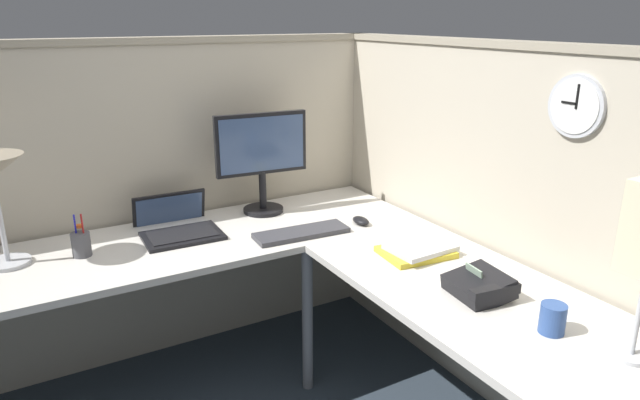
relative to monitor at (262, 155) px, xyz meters
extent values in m
cube|color=#B7AD99|center=(-0.54, 0.23, -0.25)|extent=(2.57, 0.10, 1.55)
cube|color=gray|center=(-0.54, 0.23, 0.54)|extent=(2.57, 0.12, 0.03)
cube|color=#B7AD99|center=(0.70, -0.90, -0.25)|extent=(0.10, 2.37, 1.55)
cube|color=gray|center=(0.70, -0.90, 0.54)|extent=(0.12, 2.37, 0.03)
cube|color=beige|center=(-0.55, -0.17, -0.31)|extent=(2.35, 0.66, 0.03)
cube|color=beige|center=(0.30, -1.24, -0.31)|extent=(0.66, 1.49, 0.03)
cylinder|color=slate|center=(-0.01, -0.48, -0.67)|extent=(0.05, 0.05, 0.70)
cylinder|color=black|center=(0.00, 0.00, -0.28)|extent=(0.20, 0.20, 0.02)
cylinder|color=black|center=(0.00, 0.00, -0.18)|extent=(0.04, 0.04, 0.20)
cube|color=black|center=(0.00, 0.00, 0.06)|extent=(0.46, 0.07, 0.30)
cube|color=#384C72|center=(0.00, -0.02, 0.06)|extent=(0.42, 0.04, 0.26)
cube|color=black|center=(-0.46, -0.14, -0.29)|extent=(0.35, 0.25, 0.02)
cube|color=black|center=(-0.46, -0.14, -0.28)|extent=(0.30, 0.19, 0.00)
cube|color=black|center=(-0.45, 0.09, -0.25)|extent=(0.34, 0.08, 0.22)
cube|color=#384C72|center=(-0.45, 0.08, -0.25)|extent=(0.31, 0.06, 0.18)
cube|color=#38383D|center=(0.01, -0.38, -0.28)|extent=(0.44, 0.17, 0.02)
ellipsoid|color=black|center=(0.33, -0.39, -0.28)|extent=(0.06, 0.10, 0.03)
cylinder|color=#B7BABF|center=(-1.15, -0.08, -0.29)|extent=(0.17, 0.17, 0.02)
cylinder|color=#B7BABF|center=(-1.15, -0.08, -0.09)|extent=(0.02, 0.02, 0.38)
cylinder|color=#4C4C51|center=(-0.88, -0.13, -0.24)|extent=(0.08, 0.08, 0.10)
cylinder|color=#1E1EB2|center=(-0.89, -0.13, -0.18)|extent=(0.01, 0.01, 0.13)
cylinder|color=#B21E1E|center=(-0.86, -0.14, -0.18)|extent=(0.01, 0.02, 0.13)
cylinder|color=#D8591E|center=(-0.87, -0.12, -0.17)|extent=(0.03, 0.03, 0.01)
cube|color=black|center=(0.28, -1.20, -0.26)|extent=(0.21, 0.22, 0.10)
cube|color=#8CA58C|center=(0.29, -1.17, -0.22)|extent=(0.02, 0.09, 0.04)
cube|color=black|center=(0.27, -1.28, -0.24)|extent=(0.19, 0.06, 0.04)
cube|color=yellow|center=(0.32, -0.81, -0.28)|extent=(0.30, 0.24, 0.02)
cube|color=silver|center=(0.34, -0.82, -0.26)|extent=(0.27, 0.20, 0.02)
cylinder|color=#B7BABF|center=(0.39, -1.70, -0.29)|extent=(0.11, 0.11, 0.01)
cylinder|color=#B7BABF|center=(0.39, -1.70, -0.15)|extent=(0.02, 0.02, 0.27)
cylinder|color=#2D4C8C|center=(0.30, -1.50, -0.25)|extent=(0.08, 0.08, 0.10)
cylinder|color=#B7BABF|center=(0.65, -1.23, 0.35)|extent=(0.03, 0.22, 0.22)
cylinder|color=white|center=(0.63, -1.23, 0.35)|extent=(0.00, 0.19, 0.19)
cube|color=black|center=(0.63, -1.21, 0.36)|extent=(0.00, 0.06, 0.01)
cube|color=black|center=(0.63, -1.24, 0.39)|extent=(0.00, 0.01, 0.08)
camera|label=1|loc=(-1.10, -2.49, 0.65)|focal=31.88mm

